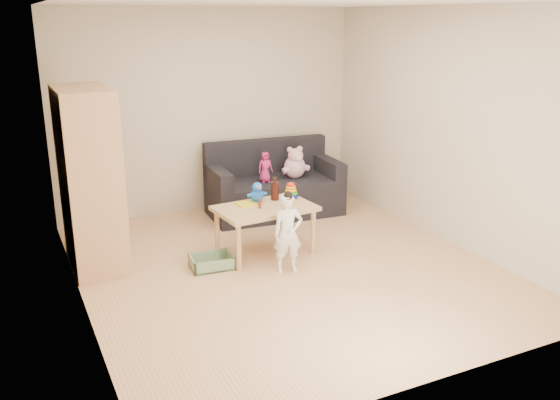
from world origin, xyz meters
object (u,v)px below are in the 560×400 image
wardrobe (89,179)px  sofa (275,196)px  toddler (288,234)px  play_table (265,230)px

wardrobe → sofa: bearing=16.1°
toddler → play_table: bearing=103.5°
play_table → toddler: bearing=-88.3°
sofa → wardrobe: bearing=-159.7°
play_table → toddler: toddler is taller
play_table → sofa: bearing=60.6°
wardrobe → play_table: bearing=-17.1°
play_table → toddler: (0.02, -0.52, 0.13)m
toddler → sofa: bearing=80.6°
sofa → toddler: bearing=-106.9°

